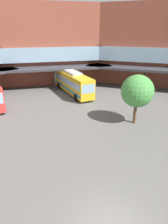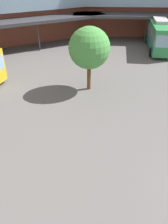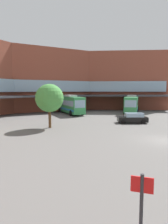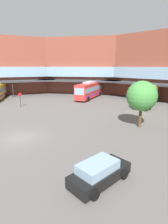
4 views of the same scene
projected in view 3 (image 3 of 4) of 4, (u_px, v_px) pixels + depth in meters
The scene contains 6 objects.
ground_plane at pixel (166, 141), 19.58m from camera, with size 119.01×119.01×0.00m, color #605E5B.
bus_2 at pixel (70, 104), 42.27m from camera, with size 9.97×8.28×3.97m.
bus_3 at pixel (132, 104), 44.58m from camera, with size 11.64×3.40×3.90m.
parked_car at pixel (133, 118), 30.27m from camera, with size 2.75×4.69×1.53m.
plaza_tree at pixel (49, 98), 25.99m from camera, with size 3.67×3.67×5.77m.
stop_sign_post at pixel (141, 211), 5.44m from camera, with size 0.10×0.60×2.67m.
Camera 3 is at (-20.46, 3.61, 4.89)m, focal length 32.04 mm.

